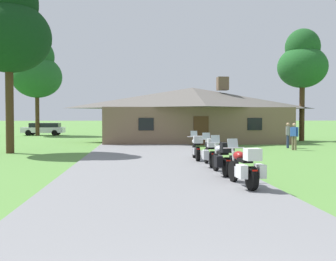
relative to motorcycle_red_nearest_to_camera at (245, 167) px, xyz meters
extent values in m
plane|color=#56893D|center=(-2.36, 11.83, -0.61)|extent=(500.00, 500.00, 0.00)
cube|color=slate|center=(-2.36, 9.83, -0.58)|extent=(6.40, 80.00, 0.06)
cylinder|color=black|center=(-0.09, 0.96, -0.23)|extent=(0.17, 0.65, 0.64)
cylinder|color=black|center=(0.04, -0.48, -0.23)|extent=(0.21, 0.65, 0.64)
cube|color=silver|center=(-0.02, 0.22, -0.17)|extent=(0.31, 0.58, 0.30)
ellipsoid|color=maroon|center=(-0.05, 0.48, 0.28)|extent=(0.35, 0.55, 0.26)
cube|color=black|center=(0.00, 0.02, 0.19)|extent=(0.33, 0.54, 0.10)
cylinder|color=silver|center=(-0.09, 0.92, 0.47)|extent=(0.66, 0.10, 0.03)
cylinder|color=silver|center=(-0.09, 0.96, 0.13)|extent=(0.08, 0.24, 0.73)
cube|color=#B2BCC6|center=(-0.10, 1.02, 0.61)|extent=(0.33, 0.14, 0.27)
sphere|color=silver|center=(-0.09, 0.92, 0.33)|extent=(0.11, 0.11, 0.11)
cube|color=silver|center=(0.05, -0.52, 0.41)|extent=(0.43, 0.40, 0.32)
cube|color=red|center=(0.07, -0.69, 0.00)|extent=(0.14, 0.04, 0.06)
cylinder|color=silver|center=(0.15, -0.14, -0.33)|extent=(0.12, 0.55, 0.07)
cube|color=silver|center=(-0.22, -0.45, -0.05)|extent=(0.24, 0.42, 0.36)
cube|color=silver|center=(0.30, -0.40, -0.05)|extent=(0.24, 0.42, 0.36)
cylinder|color=black|center=(-0.14, 3.35, -0.23)|extent=(0.14, 0.64, 0.64)
cylinder|color=black|center=(-0.07, 1.92, -0.23)|extent=(0.18, 0.65, 0.64)
cube|color=silver|center=(-0.10, 2.62, -0.17)|extent=(0.28, 0.57, 0.30)
ellipsoid|color=#B2B5BC|center=(-0.11, 2.87, 0.28)|extent=(0.32, 0.53, 0.26)
cube|color=black|center=(-0.09, 2.42, 0.19)|extent=(0.30, 0.53, 0.10)
cylinder|color=silver|center=(-0.13, 3.31, 0.47)|extent=(0.66, 0.06, 0.03)
cylinder|color=silver|center=(-0.14, 3.35, 0.13)|extent=(0.07, 0.24, 0.73)
cube|color=#B2BCC6|center=(-0.14, 3.41, 0.61)|extent=(0.32, 0.12, 0.27)
sphere|color=silver|center=(-0.13, 3.31, 0.33)|extent=(0.11, 0.11, 0.11)
cube|color=black|center=(-0.07, 1.87, 0.41)|extent=(0.42, 0.38, 0.32)
cube|color=red|center=(-0.06, 1.70, 0.00)|extent=(0.14, 0.04, 0.06)
cylinder|color=silver|center=(0.05, 2.24, -0.33)|extent=(0.09, 0.55, 0.07)
cube|color=black|center=(-0.33, 1.95, -0.05)|extent=(0.22, 0.41, 0.36)
cube|color=black|center=(0.19, 1.98, -0.05)|extent=(0.22, 0.41, 0.36)
cylinder|color=black|center=(-0.05, 5.72, -0.23)|extent=(0.12, 0.64, 0.64)
cylinder|color=black|center=(-0.07, 4.28, -0.23)|extent=(0.16, 0.64, 0.64)
cube|color=silver|center=(-0.06, 4.98, -0.17)|extent=(0.27, 0.56, 0.30)
ellipsoid|color=black|center=(-0.06, 5.24, 0.28)|extent=(0.31, 0.53, 0.26)
cube|color=black|center=(-0.06, 4.78, 0.19)|extent=(0.29, 0.52, 0.10)
cylinder|color=silver|center=(-0.05, 5.68, 0.47)|extent=(0.66, 0.04, 0.03)
cylinder|color=silver|center=(-0.05, 5.72, 0.13)|extent=(0.06, 0.24, 0.73)
cube|color=#B2BCC6|center=(-0.05, 5.78, 0.61)|extent=(0.32, 0.11, 0.27)
sphere|color=silver|center=(-0.05, 5.68, 0.33)|extent=(0.11, 0.11, 0.11)
cube|color=#B7B7BC|center=(-0.07, 4.23, 0.41)|extent=(0.41, 0.37, 0.32)
cube|color=red|center=(-0.08, 4.06, 0.00)|extent=(0.14, 0.03, 0.06)
cylinder|color=silver|center=(0.07, 4.59, -0.33)|extent=(0.08, 0.55, 0.07)
cube|color=#B7B7BC|center=(-0.33, 4.33, -0.05)|extent=(0.21, 0.40, 0.36)
cube|color=#B7B7BC|center=(0.19, 4.32, -0.05)|extent=(0.21, 0.40, 0.36)
cylinder|color=black|center=(-0.23, 8.04, -0.23)|extent=(0.13, 0.64, 0.64)
cylinder|color=black|center=(-0.27, 6.60, -0.23)|extent=(0.17, 0.64, 0.64)
cube|color=silver|center=(-0.25, 7.30, -0.17)|extent=(0.28, 0.57, 0.30)
ellipsoid|color=silver|center=(-0.24, 7.56, 0.28)|extent=(0.32, 0.53, 0.26)
cube|color=black|center=(-0.25, 7.10, 0.19)|extent=(0.30, 0.53, 0.10)
cylinder|color=silver|center=(-0.23, 8.00, 0.47)|extent=(0.66, 0.05, 0.03)
cylinder|color=silver|center=(-0.23, 8.04, 0.13)|extent=(0.07, 0.24, 0.73)
cube|color=#B2BCC6|center=(-0.22, 8.10, 0.61)|extent=(0.32, 0.12, 0.27)
sphere|color=silver|center=(-0.23, 8.00, 0.33)|extent=(0.11, 0.11, 0.11)
cube|color=#B7B7BC|center=(-0.27, 6.55, 0.41)|extent=(0.41, 0.37, 0.32)
cube|color=red|center=(-0.28, 6.38, 0.00)|extent=(0.14, 0.03, 0.06)
cylinder|color=silver|center=(-0.12, 6.92, -0.33)|extent=(0.09, 0.55, 0.07)
cube|color=brown|center=(1.72, 22.06, 0.78)|extent=(14.26, 8.77, 2.77)
pyramid|color=#5B5651|center=(1.72, 22.06, 3.04)|extent=(15.12, 9.29, 1.74)
cube|color=brown|center=(4.29, 22.06, 4.26)|extent=(0.90, 0.90, 1.10)
cube|color=#472D19|center=(1.72, 17.65, 0.44)|extent=(1.10, 0.08, 2.10)
cube|color=black|center=(-2.27, 17.65, 0.92)|extent=(1.10, 0.06, 0.90)
cube|color=black|center=(5.72, 17.65, 0.92)|extent=(1.10, 0.06, 0.90)
cylinder|color=#75664C|center=(6.73, 12.65, -0.18)|extent=(0.14, 0.14, 0.86)
cylinder|color=#75664C|center=(6.62, 12.80, -0.18)|extent=(0.14, 0.14, 0.86)
cube|color=#2D56AD|center=(6.68, 12.73, 0.53)|extent=(0.39, 0.42, 0.56)
cylinder|color=#2D56AD|center=(6.82, 12.54, 0.51)|extent=(0.09, 0.09, 0.58)
cylinder|color=#2D56AD|center=(6.54, 12.91, 0.51)|extent=(0.09, 0.09, 0.58)
sphere|color=tan|center=(6.68, 12.73, 0.95)|extent=(0.21, 0.21, 0.21)
cylinder|color=navy|center=(6.94, 14.35, -0.18)|extent=(0.14, 0.14, 0.86)
cylinder|color=navy|center=(6.98, 14.53, -0.18)|extent=(0.14, 0.14, 0.86)
cube|color=gray|center=(6.96, 14.44, 0.53)|extent=(0.30, 0.40, 0.56)
cylinder|color=gray|center=(6.90, 14.22, 0.51)|extent=(0.09, 0.09, 0.58)
cylinder|color=gray|center=(7.02, 14.66, 0.51)|extent=(0.09, 0.09, 0.58)
sphere|color=tan|center=(6.96, 14.44, 0.95)|extent=(0.21, 0.21, 0.21)
cylinder|color=#422D19|center=(-10.03, 11.98, 1.99)|extent=(0.44, 0.44, 5.20)
ellipsoid|color=#0F3314|center=(-10.03, 11.98, 5.87)|extent=(4.64, 4.64, 3.95)
ellipsoid|color=black|center=(-10.03, 11.98, 7.73)|extent=(3.25, 3.25, 3.48)
cylinder|color=#422D19|center=(-13.83, 33.77, 1.89)|extent=(0.44, 0.44, 5.01)
ellipsoid|color=#1E5623|center=(-13.83, 33.77, 5.89)|extent=(5.42, 5.42, 4.60)
ellipsoid|color=#1B4E20|center=(-13.83, 33.77, 8.05)|extent=(3.79, 3.79, 4.06)
cylinder|color=#422D19|center=(11.22, 22.08, 1.98)|extent=(0.44, 0.44, 5.18)
ellipsoid|color=#1E5623|center=(11.22, 22.08, 5.73)|extent=(4.20, 4.20, 3.57)
ellipsoid|color=#1B4E20|center=(11.22, 22.08, 7.41)|extent=(2.94, 2.94, 3.15)
cube|color=silver|center=(-13.39, 34.65, 0.01)|extent=(4.63, 1.92, 0.60)
cube|color=black|center=(-13.19, 34.64, 0.55)|extent=(3.25, 1.68, 0.48)
cylinder|color=black|center=(-14.83, 33.83, -0.29)|extent=(0.64, 0.23, 0.64)
cylinder|color=black|center=(-14.80, 35.52, -0.29)|extent=(0.64, 0.23, 0.64)
cylinder|color=black|center=(-11.98, 33.78, -0.29)|extent=(0.64, 0.23, 0.64)
cylinder|color=black|center=(-11.95, 35.47, -0.29)|extent=(0.64, 0.23, 0.64)
camera|label=1|loc=(-3.02, -10.64, 1.38)|focal=42.08mm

